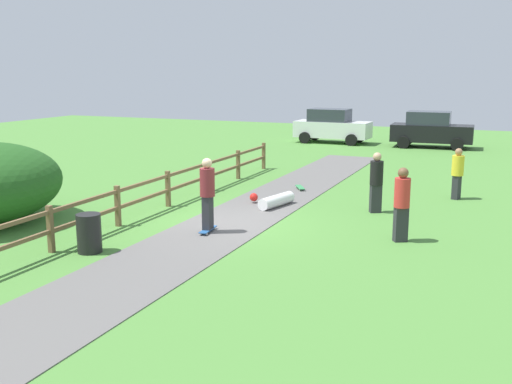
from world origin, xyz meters
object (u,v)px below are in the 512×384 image
Objects in this scene: bystander_yellow at (458,171)px; skater_fallen at (275,200)px; parked_car_black at (431,130)px; bystander_red at (402,201)px; bystander_black at (376,180)px; skateboard_loose at (300,187)px; skater_riding at (207,191)px; trash_bin at (89,233)px; parked_car_white at (332,126)px.

skater_fallen is at bearing -146.23° from bystander_yellow.
bystander_red is at bearing -84.99° from parked_car_black.
bystander_black is (2.99, 0.46, 0.78)m from skater_fallen.
skateboard_loose is 13.95m from parked_car_black.
skater_riding is at bearing -128.92° from bystander_yellow.
bystander_yellow reaches higher than trash_bin.
bystander_red is (4.19, -2.32, 0.81)m from skater_fallen.
skater_riding is 6.37m from skateboard_loose.
trash_bin is 0.54× the size of bystander_yellow.
skateboard_loose is at bearing 76.78° from trash_bin.
parked_car_black is (4.76, 22.49, 0.51)m from trash_bin.
bystander_red is at bearing -49.92° from skateboard_loose.
skater_fallen is at bearing 69.70° from trash_bin.
parked_car_black is at bearing 78.89° from skateboard_loose.
parked_car_white is at bearing 110.71° from bystander_red.
trash_bin is 3.14m from skater_riding.
trash_bin is 0.47× the size of skater_riding.
bystander_red is at bearing -66.66° from bystander_black.
skater_riding is 5.24m from bystander_black.
bystander_yellow is 0.39× the size of parked_car_white.
skater_riding is (1.73, 2.55, 0.65)m from trash_bin.
trash_bin is at bearing -88.21° from parked_car_white.
parked_car_white reaches higher than trash_bin.
parked_car_white is at bearing 100.06° from skater_fallen.
bystander_black is 0.42× the size of parked_car_white.
skater_riding reaches higher than parked_car_white.
bystander_yellow reaches higher than skater_fallen.
skater_riding is 20.09m from parked_car_white.
bystander_black is (5.21, 6.47, 0.53)m from trash_bin.
bystander_black is 3.03m from bystander_red.
skater_fallen is 16.76m from parked_car_white.
bystander_black is at bearing 48.42° from skater_riding.
trash_bin is 1.14× the size of skateboard_loose.
bystander_yellow is at bearing 81.86° from bystander_red.
parked_car_black is (3.03, 19.94, -0.14)m from skater_riding.
bystander_yellow is (0.81, 5.66, -0.11)m from bystander_red.
parked_car_black reaches higher than bystander_yellow.
bystander_black is at bearing -124.94° from bystander_yellow.
bystander_yellow is (5.14, 0.51, 0.82)m from skateboard_loose.
skater_riding reaches higher than trash_bin.
trash_bin reaches higher than skater_fallen.
parked_car_black is at bearing 95.01° from bystander_red.
trash_bin is 11.82m from bystander_yellow.
parked_car_white is at bearing 121.07° from bystander_yellow.
parked_car_white is (-2.43, 19.95, -0.14)m from skater_riding.
bystander_yellow is at bearing 55.06° from bystander_black.
bystander_yellow is 0.39× the size of parked_car_black.
bystander_red reaches higher than bystander_black.
trash_bin is 6.40m from skater_fallen.
skater_riding is at bearing -93.15° from skateboard_loose.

